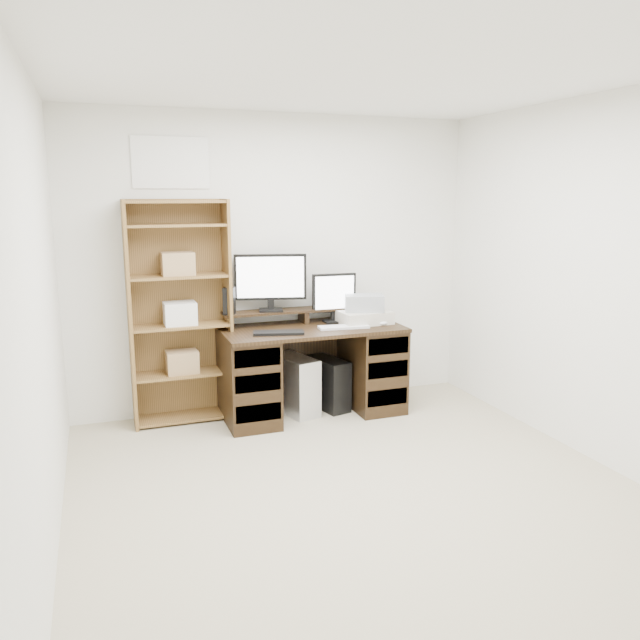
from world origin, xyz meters
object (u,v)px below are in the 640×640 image
desk (311,369)px  monitor_wide (270,279)px  monitor_small (334,296)px  tower_black (328,383)px  printer (364,317)px  bookshelf (180,311)px  tower_silver (294,384)px

desk → monitor_wide: 0.83m
desk → monitor_small: monitor_small is taller
tower_black → printer: bearing=-27.0°
desk → bookshelf: size_ratio=0.83×
printer → tower_black: 0.66m
bookshelf → desk: bearing=-11.5°
monitor_small → tower_silver: (-0.38, -0.07, -0.73)m
monitor_wide → tower_black: monitor_wide is taller
printer → tower_black: bearing=163.9°
tower_silver → tower_black: size_ratio=1.04×
bookshelf → printer: bearing=-8.0°
tower_black → desk: bearing=-172.4°
monitor_small → desk: bearing=-150.2°
printer → bookshelf: size_ratio=0.24×
desk → monitor_wide: bearing=143.9°
printer → tower_black: size_ratio=0.91×
tower_black → bookshelf: size_ratio=0.26×
printer → tower_silver: 0.83m
bookshelf → tower_black: bearing=-6.7°
printer → tower_black: printer is taller
monitor_small → tower_silver: size_ratio=0.86×
monitor_wide → monitor_small: bearing=4.8°
tower_silver → tower_black: (0.31, 0.01, -0.02)m
desk → monitor_wide: size_ratio=2.52×
monitor_wide → tower_black: bearing=-3.4°
desk → bookshelf: 1.19m
monitor_small → tower_black: size_ratio=0.89×
tower_black → monitor_small: bearing=23.7°
monitor_small → printer: bearing=-26.8°
desk → monitor_small: size_ratio=3.56×
monitor_small → printer: size_ratio=0.98×
desk → tower_black: (0.18, 0.07, -0.17)m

